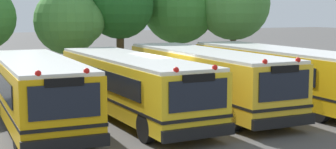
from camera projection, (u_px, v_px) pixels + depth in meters
ground_plane at (169, 113)px, 20.71m from camera, size 160.00×160.00×0.00m
school_bus_0 at (37, 90)px, 18.04m from camera, size 2.77×9.62×2.61m
school_bus_1 at (131, 83)px, 19.70m from camera, size 2.77×10.80×2.56m
school_bus_2 at (204, 76)px, 21.42m from camera, size 2.65×11.08×2.64m
school_bus_3 at (277, 72)px, 22.92m from camera, size 2.71×11.36×2.62m
tree_2 at (71, 22)px, 27.41m from camera, size 3.82×3.67×5.46m
tree_3 at (120, 3)px, 28.65m from camera, size 3.90×3.90×6.49m
tree_4 at (181, 6)px, 31.18m from camera, size 4.61×4.61×6.73m
tree_5 at (232, 2)px, 30.59m from camera, size 4.48×4.48×6.86m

